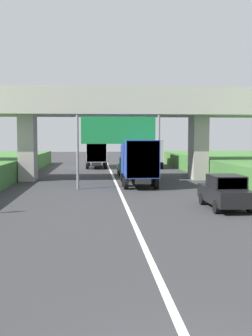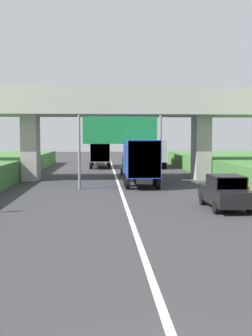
% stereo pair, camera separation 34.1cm
% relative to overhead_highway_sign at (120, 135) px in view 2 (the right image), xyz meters
% --- Properties ---
extents(lane_centre_stripe, '(0.20, 86.67, 0.01)m').
position_rel_overhead_highway_sign_xyz_m(lane_centre_stripe, '(0.00, 0.27, -3.80)').
color(lane_centre_stripe, white).
rests_on(lane_centre_stripe, ground).
extents(overpass_bridge, '(40.00, 4.80, 7.67)m').
position_rel_overhead_highway_sign_xyz_m(overpass_bridge, '(0.00, 6.11, 1.97)').
color(overpass_bridge, '#ADA89E').
rests_on(overpass_bridge, ground).
extents(overhead_highway_sign, '(5.88, 0.18, 5.17)m').
position_rel_overhead_highway_sign_xyz_m(overhead_highway_sign, '(0.00, 0.00, 0.00)').
color(overhead_highway_sign, slate).
rests_on(overhead_highway_sign, ground).
extents(truck_silver, '(2.44, 7.30, 3.44)m').
position_rel_overhead_highway_sign_xyz_m(truck_silver, '(-1.51, 20.47, -1.87)').
color(truck_silver, black).
rests_on(truck_silver, ground).
extents(truck_red, '(2.44, 7.30, 3.44)m').
position_rel_overhead_highway_sign_xyz_m(truck_red, '(4.96, 20.17, -1.87)').
color(truck_red, black).
rests_on(truck_red, ground).
extents(truck_blue, '(2.44, 7.30, 3.44)m').
position_rel_overhead_highway_sign_xyz_m(truck_blue, '(1.58, 1.99, -1.87)').
color(truck_blue, black).
rests_on(truck_blue, ground).
extents(car_green, '(1.86, 4.10, 1.72)m').
position_rel_overhead_highway_sign_xyz_m(car_green, '(1.49, 10.47, -2.94)').
color(car_green, '#236B38').
rests_on(car_green, ground).
extents(car_black, '(1.86, 4.10, 1.72)m').
position_rel_overhead_highway_sign_xyz_m(car_black, '(4.93, -8.32, -2.94)').
color(car_black, black).
rests_on(car_black, ground).
extents(construction_barrel_2, '(0.57, 0.57, 0.90)m').
position_rel_overhead_highway_sign_xyz_m(construction_barrel_2, '(6.68, -6.20, -3.34)').
color(construction_barrel_2, orange).
rests_on(construction_barrel_2, ground).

